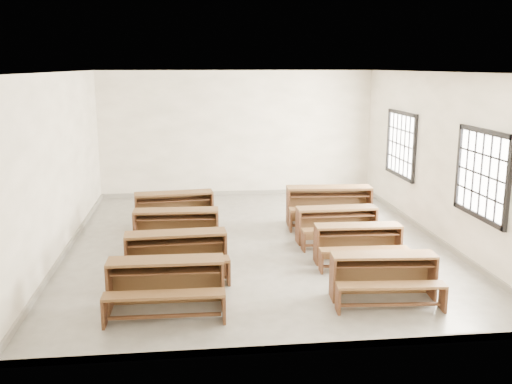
{
  "coord_description": "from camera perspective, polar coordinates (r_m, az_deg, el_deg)",
  "views": [
    {
      "loc": [
        -1.19,
        -10.33,
        3.31
      ],
      "look_at": [
        0.0,
        0.0,
        1.0
      ],
      "focal_mm": 40.0,
      "sensor_mm": 36.0,
      "label": 1
    }
  ],
  "objects": [
    {
      "name": "desk_set_5",
      "position": [
        9.91,
        10.2,
        -4.85
      ],
      "size": [
        1.5,
        0.82,
        0.66
      ],
      "rotation": [
        0.0,
        0.0,
        -0.04
      ],
      "color": "brown",
      "rests_on": "ground"
    },
    {
      "name": "room",
      "position": [
        10.47,
        0.49,
        6.13
      ],
      "size": [
        8.5,
        8.5,
        3.2
      ],
      "color": "gray",
      "rests_on": "ground"
    },
    {
      "name": "desk_set_2",
      "position": [
        10.69,
        -7.98,
        -3.34
      ],
      "size": [
        1.59,
        0.86,
        0.7
      ],
      "rotation": [
        0.0,
        0.0,
        -0.03
      ],
      "color": "brown",
      "rests_on": "ground"
    },
    {
      "name": "desk_set_7",
      "position": [
        12.19,
        7.33,
        -1.06
      ],
      "size": [
        1.85,
        1.06,
        0.81
      ],
      "rotation": [
        0.0,
        0.0,
        -0.07
      ],
      "color": "brown",
      "rests_on": "ground"
    },
    {
      "name": "desk_set_0",
      "position": [
        8.01,
        -8.98,
        -8.79
      ],
      "size": [
        1.61,
        0.86,
        0.72
      ],
      "rotation": [
        0.0,
        0.0,
        -0.02
      ],
      "color": "brown",
      "rests_on": "ground"
    },
    {
      "name": "desk_set_3",
      "position": [
        12.02,
        -8.17,
        -1.49
      ],
      "size": [
        1.7,
        1.0,
        0.73
      ],
      "rotation": [
        0.0,
        0.0,
        0.1
      ],
      "color": "brown",
      "rests_on": "ground"
    },
    {
      "name": "desk_set_6",
      "position": [
        10.96,
        8.1,
        -3.01
      ],
      "size": [
        1.53,
        0.81,
        0.68
      ],
      "rotation": [
        0.0,
        0.0,
        0.02
      ],
      "color": "brown",
      "rests_on": "ground"
    },
    {
      "name": "desk_set_1",
      "position": [
        9.2,
        -7.98,
        -5.89
      ],
      "size": [
        1.65,
        0.91,
        0.72
      ],
      "rotation": [
        0.0,
        0.0,
        0.05
      ],
      "color": "brown",
      "rests_on": "ground"
    },
    {
      "name": "desk_set_4",
      "position": [
        8.46,
        12.66,
        -7.96
      ],
      "size": [
        1.55,
        0.89,
        0.67
      ],
      "rotation": [
        0.0,
        0.0,
        -0.08
      ],
      "color": "brown",
      "rests_on": "ground"
    }
  ]
}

